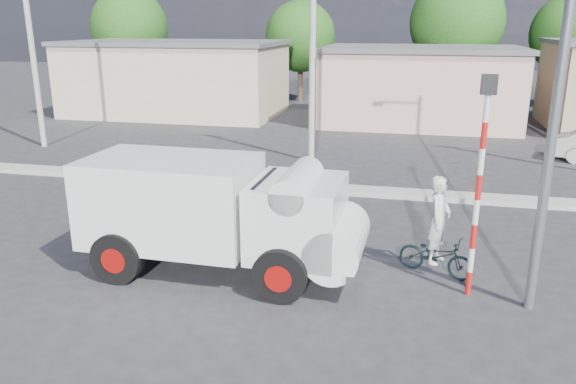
% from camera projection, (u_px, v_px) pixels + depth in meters
% --- Properties ---
extents(ground_plane, '(120.00, 120.00, 0.00)m').
position_uv_depth(ground_plane, '(297.00, 312.00, 10.59)').
color(ground_plane, '#29292B').
rests_on(ground_plane, ground).
extents(median, '(40.00, 0.80, 0.16)m').
position_uv_depth(median, '(349.00, 190.00, 18.03)').
color(median, '#99968E').
rests_on(median, ground).
extents(truck, '(6.05, 2.54, 2.48)m').
position_uv_depth(truck, '(222.00, 212.00, 11.95)').
color(truck, black).
rests_on(truck, ground).
extents(bicycle, '(1.75, 1.13, 0.87)m').
position_uv_depth(bicycle, '(436.00, 256.00, 12.08)').
color(bicycle, black).
rests_on(bicycle, ground).
extents(cyclist, '(0.67, 0.81, 1.91)m').
position_uv_depth(cyclist, '(438.00, 233.00, 11.93)').
color(cyclist, silver).
rests_on(cyclist, ground).
extents(traffic_pole, '(0.28, 0.18, 4.36)m').
position_uv_depth(traffic_pole, '(480.00, 170.00, 10.55)').
color(traffic_pole, red).
rests_on(traffic_pole, ground).
extents(streetlight, '(2.34, 0.22, 9.00)m').
position_uv_depth(streetlight, '(555.00, 40.00, 9.38)').
color(streetlight, slate).
rests_on(streetlight, ground).
extents(building_row, '(37.80, 7.30, 4.44)m').
position_uv_depth(building_row, '(402.00, 83.00, 30.25)').
color(building_row, beige).
rests_on(building_row, ground).
extents(tree_row, '(34.13, 7.32, 8.10)m').
position_uv_depth(tree_row, '(356.00, 29.00, 36.36)').
color(tree_row, '#38281E').
rests_on(tree_row, ground).
extents(utility_poles, '(35.40, 0.24, 8.00)m').
position_uv_depth(utility_poles, '(458.00, 57.00, 19.90)').
color(utility_poles, '#99968E').
rests_on(utility_poles, ground).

